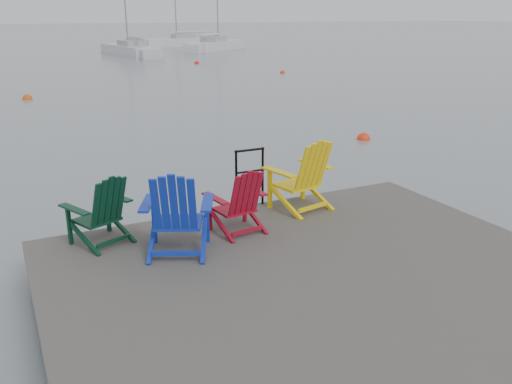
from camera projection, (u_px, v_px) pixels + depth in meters
name	position (u px, v px, depth m)	size (l,w,h in m)	color
ground	(321.00, 313.00, 6.28)	(400.00, 400.00, 0.00)	slate
dock	(322.00, 287.00, 6.17)	(6.00, 5.00, 1.40)	#2C2A27
handrail	(250.00, 172.00, 8.15)	(0.48, 0.04, 0.90)	black
chair_green	(101.00, 209.00, 6.82)	(0.90, 0.86, 0.92)	#09311D
chair_blue	(177.00, 212.00, 6.51)	(1.05, 1.01, 1.07)	#102CAE
chair_red	(239.00, 201.00, 7.17)	(0.79, 0.74, 0.90)	maroon
chair_yellow	(303.00, 174.00, 8.00)	(0.99, 0.93, 1.09)	yellow
sailboat_near	(130.00, 51.00, 44.85)	(3.22, 8.89, 11.96)	silver
sailboat_mid	(216.00, 46.00, 51.36)	(8.06, 7.46, 12.01)	silver
sailboat_far	(181.00, 43.00, 57.69)	(8.00, 2.77, 10.90)	silver
buoy_a	(363.00, 139.00, 14.97)	(0.37, 0.37, 0.37)	#F4340E
buoy_b	(27.00, 99.00, 22.01)	(0.39, 0.39, 0.39)	#DD4E0D
buoy_c	(283.00, 73.00, 31.58)	(0.32, 0.32, 0.32)	red
buoy_d	(197.00, 64.00, 37.56)	(0.35, 0.35, 0.35)	red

